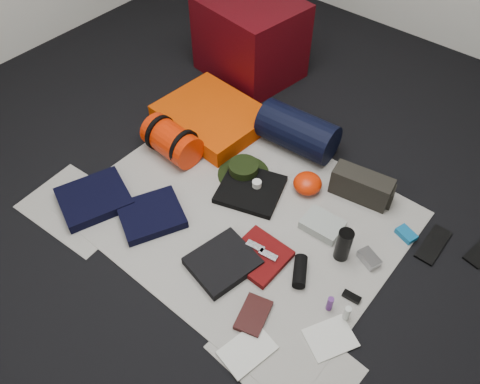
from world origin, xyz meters
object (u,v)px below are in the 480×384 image
Objects in this scene: navy_duffel at (298,131)px; paperback_book at (253,315)px; sleeping_pad at (212,117)px; water_bottle at (344,245)px; red_cabinet at (250,38)px; compact_camera at (369,259)px; stuff_sack at (172,141)px.

navy_duffel reaches higher than paperback_book.
sleeping_pad is 3.30× the size of water_bottle.
water_bottle is at bearing -27.06° from red_cabinet.
compact_camera is at bearing -34.67° from navy_duffel.
red_cabinet is 1.65m from water_bottle.
compact_camera is (1.28, -0.28, -0.03)m from sleeping_pad.
red_cabinet reaches higher than navy_duffel.
sleeping_pad is 1.35m from paperback_book.
navy_duffel is at bearing 170.83° from compact_camera.
stuff_sack is 1.15m from paperback_book.
stuff_sack is at bearing -71.01° from red_cabinet.
stuff_sack reaches higher than paperback_book.
sleeping_pad is 1.21m from water_bottle.
sleeping_pad is at bearing -166.52° from navy_duffel.
red_cabinet reaches higher than water_bottle.
water_bottle is 0.15m from compact_camera.
stuff_sack is 0.74× the size of navy_duffel.
navy_duffel is at bearing 17.47° from sleeping_pad.
red_cabinet is 1.01× the size of sleeping_pad.
navy_duffel reaches higher than compact_camera.
navy_duffel reaches higher than water_bottle.
navy_duffel is at bearing 141.17° from water_bottle.
red_cabinet is at bearing 170.44° from compact_camera.
compact_camera reaches higher than paperback_book.
paperback_book is (-0.13, -0.53, -0.08)m from water_bottle.
sleeping_pad is (0.18, -0.60, -0.20)m from red_cabinet.
paperback_book is at bearing -68.25° from navy_duffel.
water_bottle is (1.34, -0.94, -0.16)m from red_cabinet.
red_cabinet is at bearing 106.74° from sleeping_pad.
stuff_sack reaches higher than water_bottle.
navy_duffel is at bearing -23.44° from red_cabinet.
stuff_sack is 1.80× the size of water_bottle.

